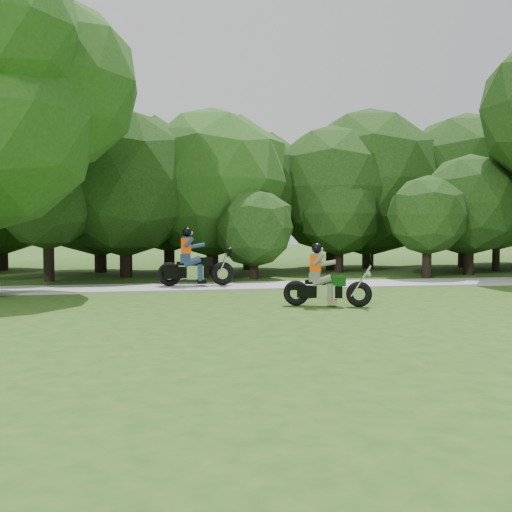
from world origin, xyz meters
name	(u,v)px	position (x,y,z in m)	size (l,w,h in m)	color
ground	(449,326)	(0.00, 0.00, 0.00)	(100.00, 100.00, 0.00)	#224D16
walkway	(328,284)	(0.00, 8.00, 0.03)	(60.00, 2.20, 0.06)	#A3A39D
tree_line	(282,189)	(-0.13, 14.62, 3.68)	(40.37, 12.13, 7.74)	black
chopper_motorcycle	(323,283)	(-1.69, 3.13, 0.58)	(2.17, 1.06, 1.59)	black
touring_motorcycle	(191,265)	(-4.64, 8.09, 0.75)	(2.51, 0.78, 1.91)	black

